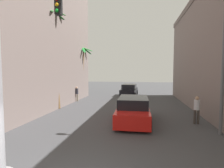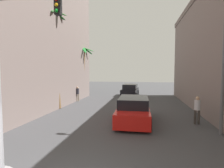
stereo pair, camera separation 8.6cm
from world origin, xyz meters
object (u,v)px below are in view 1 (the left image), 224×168
Objects in this scene: pedestrian_far_left at (77,93)px; palm_tree_mid_left at (54,45)px; car_far at (129,90)px; traffic_light_mast at (2,43)px; palm_tree_far_left at (82,64)px; pedestrian_mid_right at (197,108)px; car_lead at (133,110)px; street_lamp at (217,42)px.

palm_tree_mid_left is at bearing -97.11° from pedestrian_far_left.
traffic_light_mast is at bearing -104.38° from car_far.
palm_tree_far_left is 3.70× the size of pedestrian_mid_right.
palm_tree_mid_left is at bearing 165.80° from pedestrian_mid_right.
car_far is (-1.10, 12.07, -0.00)m from car_lead.
traffic_light_mast is at bearing -84.68° from pedestrian_far_left.
pedestrian_mid_right reaches higher than pedestrian_far_left.
pedestrian_mid_right is (10.74, -2.72, -4.47)m from palm_tree_mid_left.
street_lamp is at bearing -68.99° from car_far.
palm_tree_mid_left is (-0.16, -6.61, 1.25)m from palm_tree_far_left.
street_lamp reaches higher than pedestrian_far_left.
traffic_light_mast is at bearing -153.53° from pedestrian_mid_right.
traffic_light_mast is 1.01× the size of palm_tree_far_left.
street_lamp is at bearing -38.26° from pedestrian_far_left.
pedestrian_mid_right is at bearing -32.83° from pedestrian_far_left.
palm_tree_mid_left is 6.00m from pedestrian_far_left.
palm_tree_far_left is at bearing -154.38° from car_far.
palm_tree_far_left is (-6.73, 9.37, 3.47)m from car_lead.
car_far is 3.02× the size of pedestrian_far_left.
palm_tree_mid_left reaches higher than palm_tree_far_left.
palm_tree_mid_left is at bearing 158.11° from car_lead.
car_lead is at bearing -84.78° from car_far.
traffic_light_mast is at bearing -78.18° from palm_tree_mid_left.
car_lead is 9.24m from pedestrian_far_left.
street_lamp is at bearing 16.66° from traffic_light_mast.
palm_tree_mid_left reaches higher than car_far.
palm_tree_mid_left is (-6.89, 2.77, 4.72)m from car_lead.
pedestrian_far_left is (0.33, -2.71, -3.28)m from palm_tree_far_left.
pedestrian_far_left reaches higher than car_lead.
palm_tree_far_left is at bearing 138.61° from pedestrian_mid_right.
palm_tree_far_left is at bearing 88.62° from palm_tree_mid_left.
traffic_light_mast is 0.76× the size of palm_tree_mid_left.
pedestrian_far_left is (-10.25, 6.61, -0.07)m from pedestrian_mid_right.
car_lead is at bearing -179.24° from pedestrian_mid_right.
car_lead is (5.36, 4.53, -3.66)m from traffic_light_mast.
street_lamp reaches higher than car_far.
traffic_light_mast reaches higher than palm_tree_far_left.
pedestrian_mid_right is at bearing 100.80° from street_lamp.
pedestrian_mid_right is at bearing 0.76° from car_lead.
traffic_light_mast reaches higher than car_lead.
palm_tree_far_left is (-5.63, -2.70, 3.47)m from car_far.
pedestrian_far_left is (-6.40, 6.67, 0.19)m from car_lead.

